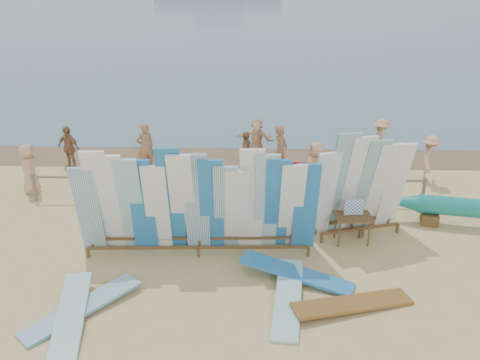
{
  "coord_description": "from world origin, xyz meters",
  "views": [
    {
      "loc": [
        0.78,
        -11.23,
        6.82
      ],
      "look_at": [
        0.43,
        2.04,
        1.18
      ],
      "focal_mm": 38.0,
      "sensor_mm": 36.0,
      "label": 1
    }
  ],
  "objects_px": {
    "flat_board_b": "(288,302)",
    "flat_board_e": "(83,312)",
    "beachgoer_6": "(315,167)",
    "side_surfboard_rack": "(360,188)",
    "beachgoer_5": "(257,139)",
    "vendor_table": "(352,228)",
    "beachgoer_8": "(341,160)",
    "flat_board_c": "(352,308)",
    "beach_chair_left": "(246,187)",
    "beach_chair_right": "(297,183)",
    "main_surfboard_rack": "(197,206)",
    "beachgoer_extra_1": "(68,148)",
    "beachgoer_4": "(246,153)",
    "beachgoer_9": "(381,142)",
    "beachgoer_7": "(281,151)",
    "flat_board_a": "(72,322)",
    "flat_board_d": "(296,280)",
    "beachgoer_1": "(145,147)",
    "beachgoer_extra_0": "(429,160)",
    "stroller": "(269,179)",
    "beachgoer_0": "(29,169)"
  },
  "relations": [
    {
      "from": "flat_board_d",
      "to": "flat_board_e",
      "type": "relative_size",
      "value": 1.0
    },
    {
      "from": "flat_board_e",
      "to": "beachgoer_0",
      "type": "bearing_deg",
      "value": 162.17
    },
    {
      "from": "beach_chair_left",
      "to": "beachgoer_0",
      "type": "xyz_separation_m",
      "value": [
        -6.93,
        -0.03,
        0.57
      ]
    },
    {
      "from": "flat_board_d",
      "to": "flat_board_e",
      "type": "xyz_separation_m",
      "value": [
        -4.64,
        -1.31,
        0.0
      ]
    },
    {
      "from": "beach_chair_left",
      "to": "beach_chair_right",
      "type": "bearing_deg",
      "value": 41.52
    },
    {
      "from": "side_surfboard_rack",
      "to": "beachgoer_5",
      "type": "relative_size",
      "value": 1.93
    },
    {
      "from": "beachgoer_8",
      "to": "flat_board_d",
      "type": "bearing_deg",
      "value": -57.31
    },
    {
      "from": "main_surfboard_rack",
      "to": "beachgoer_6",
      "type": "height_order",
      "value": "main_surfboard_rack"
    },
    {
      "from": "beachgoer_8",
      "to": "vendor_table",
      "type": "bearing_deg",
      "value": -44.01
    },
    {
      "from": "vendor_table",
      "to": "beachgoer_8",
      "type": "bearing_deg",
      "value": 81.53
    },
    {
      "from": "flat_board_d",
      "to": "beachgoer_0",
      "type": "xyz_separation_m",
      "value": [
        -8.17,
        4.76,
        0.82
      ]
    },
    {
      "from": "flat_board_d",
      "to": "flat_board_a",
      "type": "xyz_separation_m",
      "value": [
        -4.76,
        -1.66,
        0.0
      ]
    },
    {
      "from": "vendor_table",
      "to": "beachgoer_8",
      "type": "relative_size",
      "value": 0.81
    },
    {
      "from": "beachgoer_0",
      "to": "beachgoer_6",
      "type": "height_order",
      "value": "beachgoer_6"
    },
    {
      "from": "flat_board_a",
      "to": "beachgoer_6",
      "type": "height_order",
      "value": "beachgoer_6"
    },
    {
      "from": "beach_chair_left",
      "to": "beachgoer_9",
      "type": "xyz_separation_m",
      "value": [
        4.88,
        2.91,
        0.6
      ]
    },
    {
      "from": "beachgoer_8",
      "to": "beachgoer_6",
      "type": "distance_m",
      "value": 1.34
    },
    {
      "from": "main_surfboard_rack",
      "to": "flat_board_a",
      "type": "xyz_separation_m",
      "value": [
        -2.34,
        -2.86,
        -1.33
      ]
    },
    {
      "from": "flat_board_e",
      "to": "beachgoer_4",
      "type": "bearing_deg",
      "value": 109.01
    },
    {
      "from": "beachgoer_4",
      "to": "beachgoer_9",
      "type": "distance_m",
      "value": 5.03
    },
    {
      "from": "side_surfboard_rack",
      "to": "beachgoer_5",
      "type": "bearing_deg",
      "value": 99.26
    },
    {
      "from": "stroller",
      "to": "beachgoer_5",
      "type": "height_order",
      "value": "beachgoer_5"
    },
    {
      "from": "flat_board_c",
      "to": "beachgoer_9",
      "type": "bearing_deg",
      "value": -33.58
    },
    {
      "from": "side_surfboard_rack",
      "to": "beachgoer_extra_1",
      "type": "bearing_deg",
      "value": 138.25
    },
    {
      "from": "flat_board_b",
      "to": "beachgoer_6",
      "type": "relative_size",
      "value": 1.58
    },
    {
      "from": "beachgoer_8",
      "to": "beachgoer_4",
      "type": "bearing_deg",
      "value": -140.96
    },
    {
      "from": "beach_chair_left",
      "to": "beachgoer_9",
      "type": "relative_size",
      "value": 0.51
    },
    {
      "from": "beachgoer_1",
      "to": "beachgoer_9",
      "type": "height_order",
      "value": "beachgoer_1"
    },
    {
      "from": "flat_board_e",
      "to": "stroller",
      "type": "distance_m",
      "value": 7.58
    },
    {
      "from": "beachgoer_extra_0",
      "to": "beachgoer_7",
      "type": "bearing_deg",
      "value": 104.49
    },
    {
      "from": "flat_board_c",
      "to": "beachgoer_1",
      "type": "relative_size",
      "value": 1.55
    },
    {
      "from": "beach_chair_left",
      "to": "beachgoer_extra_1",
      "type": "relative_size",
      "value": 0.55
    },
    {
      "from": "flat_board_e",
      "to": "beachgoer_4",
      "type": "height_order",
      "value": "beachgoer_4"
    },
    {
      "from": "flat_board_d",
      "to": "flat_board_a",
      "type": "distance_m",
      "value": 5.04
    },
    {
      "from": "side_surfboard_rack",
      "to": "flat_board_b",
      "type": "relative_size",
      "value": 1.13
    },
    {
      "from": "beachgoer_5",
      "to": "beachgoer_9",
      "type": "distance_m",
      "value": 4.56
    },
    {
      "from": "beachgoer_9",
      "to": "flat_board_c",
      "type": "bearing_deg",
      "value": -177.08
    },
    {
      "from": "side_surfboard_rack",
      "to": "beachgoer_1",
      "type": "xyz_separation_m",
      "value": [
        -6.66,
        4.52,
        -0.5
      ]
    },
    {
      "from": "beach_chair_left",
      "to": "beachgoer_5",
      "type": "bearing_deg",
      "value": 113.67
    },
    {
      "from": "beachgoer_8",
      "to": "beachgoer_6",
      "type": "bearing_deg",
      "value": -86.01
    },
    {
      "from": "flat_board_b",
      "to": "beachgoer_extra_0",
      "type": "relative_size",
      "value": 1.63
    },
    {
      "from": "main_surfboard_rack",
      "to": "beachgoer_extra_1",
      "type": "height_order",
      "value": "main_surfboard_rack"
    },
    {
      "from": "beach_chair_right",
      "to": "stroller",
      "type": "relative_size",
      "value": 0.83
    },
    {
      "from": "beachgoer_8",
      "to": "beachgoer_4",
      "type": "xyz_separation_m",
      "value": [
        -3.2,
        0.65,
        -0.01
      ]
    },
    {
      "from": "beachgoer_0",
      "to": "beachgoer_9",
      "type": "bearing_deg",
      "value": -105.26
    },
    {
      "from": "flat_board_b",
      "to": "flat_board_e",
      "type": "xyz_separation_m",
      "value": [
        -4.39,
        -0.45,
        0.0
      ]
    },
    {
      "from": "flat_board_b",
      "to": "beachgoer_7",
      "type": "xyz_separation_m",
      "value": [
        0.15,
        7.25,
        0.91
      ]
    },
    {
      "from": "beach_chair_left",
      "to": "beachgoer_7",
      "type": "distance_m",
      "value": 2.08
    },
    {
      "from": "main_surfboard_rack",
      "to": "beachgoer_1",
      "type": "bearing_deg",
      "value": 111.28
    },
    {
      "from": "flat_board_c",
      "to": "beachgoer_5",
      "type": "distance_m",
      "value": 9.35
    }
  ]
}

